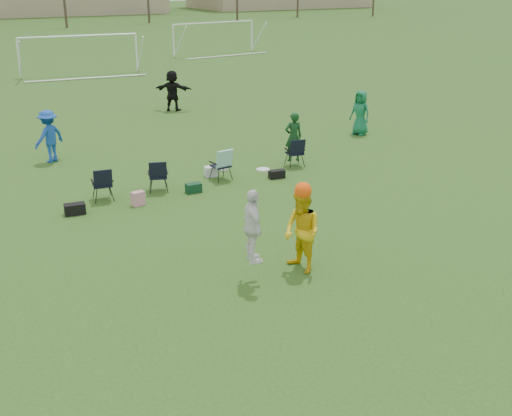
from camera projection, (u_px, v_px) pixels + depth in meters
ground at (267, 309)px, 12.57m from camera, size 260.00×260.00×0.00m
fielder_blue at (49, 136)px, 21.97m from camera, size 1.35×1.18×1.81m
fielder_green_far at (360, 113)px, 25.67m from camera, size 0.82×1.01×1.78m
fielder_black at (172, 91)px, 30.07m from camera, size 1.72×1.54×1.90m
center_contest at (286, 229)px, 13.65m from camera, size 1.89×1.01×2.52m
sideline_setup at (217, 163)px, 20.14m from camera, size 8.30×2.21×1.81m
goal_mid at (79, 44)px, 40.20m from camera, size 7.40×0.63×2.46m
goal_right at (214, 29)px, 50.42m from camera, size 7.35×1.14×2.46m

